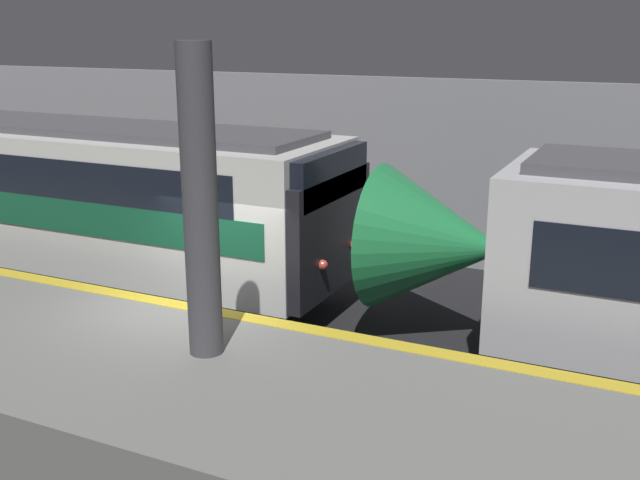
# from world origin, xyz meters

# --- Properties ---
(ground_plane) EXTENTS (120.00, 120.00, 0.00)m
(ground_plane) POSITION_xyz_m (0.00, 0.00, 0.00)
(ground_plane) COLOR black
(platform) EXTENTS (40.00, 3.85, 1.10)m
(platform) POSITION_xyz_m (0.00, -1.92, 0.54)
(platform) COLOR slate
(platform) RESTS_ON ground
(station_rear_barrier) EXTENTS (50.00, 0.15, 4.23)m
(station_rear_barrier) POSITION_xyz_m (0.00, 7.07, 2.11)
(station_rear_barrier) COLOR #939399
(station_rear_barrier) RESTS_ON ground
(support_pillar_near) EXTENTS (0.45, 0.45, 4.06)m
(support_pillar_near) POSITION_xyz_m (1.34, -1.44, 3.12)
(support_pillar_near) COLOR #47474C
(support_pillar_near) RESTS_ON platform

